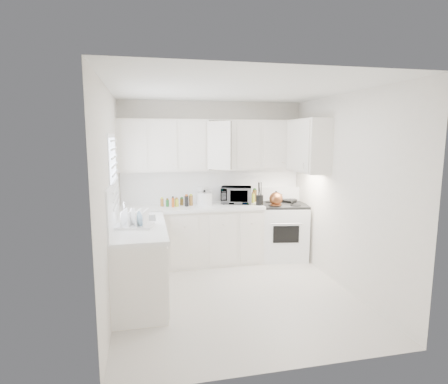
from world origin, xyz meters
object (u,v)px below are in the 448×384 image
object	(u,v)px
stove	(282,223)
tea_kettle	(276,198)
dish_rack	(134,217)
rice_cooker	(205,198)
microwave	(236,193)
utensil_crock	(260,193)

from	to	relation	value
stove	tea_kettle	world-z (taller)	same
tea_kettle	dish_rack	bearing A→B (deg)	179.79
rice_cooker	dish_rack	distance (m)	1.62
microwave	dish_rack	distance (m)	2.05
microwave	dish_rack	world-z (taller)	microwave
rice_cooker	microwave	bearing A→B (deg)	7.91
microwave	rice_cooker	xyz separation A→B (m)	(-0.54, -0.06, -0.04)
rice_cooker	dish_rack	world-z (taller)	rice_cooker
stove	microwave	size ratio (longest dim) A/B	2.42
microwave	rice_cooker	size ratio (longest dim) A/B	2.02
stove	microwave	world-z (taller)	microwave
stove	microwave	distance (m)	0.94
microwave	dish_rack	xyz separation A→B (m)	(-1.60, -1.28, -0.05)
tea_kettle	microwave	distance (m)	0.65
tea_kettle	microwave	bearing A→B (deg)	129.52
rice_cooker	utensil_crock	xyz separation A→B (m)	(0.86, -0.18, 0.07)
dish_rack	microwave	bearing A→B (deg)	50.48
tea_kettle	rice_cooker	world-z (taller)	rice_cooker
tea_kettle	dish_rack	xyz separation A→B (m)	(-2.19, -1.00, 0.01)
microwave	utensil_crock	distance (m)	0.41
tea_kettle	rice_cooker	distance (m)	1.14
utensil_crock	dish_rack	bearing A→B (deg)	-151.70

